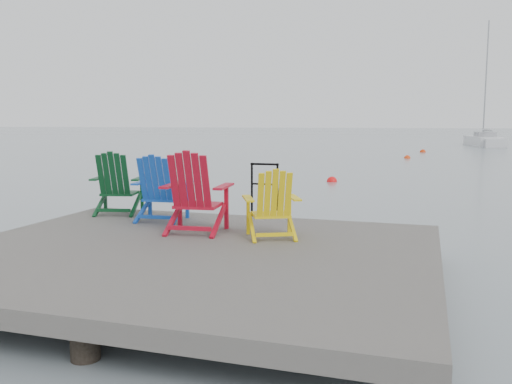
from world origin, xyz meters
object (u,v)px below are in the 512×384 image
(chair_red, at_px, (195,192))
(buoy_d, at_px, (423,152))
(buoy_a, at_px, (332,182))
(chair_green, at_px, (117,183))
(buoy_b, at_px, (407,158))
(chair_yellow, at_px, (272,204))
(sailboat_near, at_px, (484,141))
(chair_blue, at_px, (160,188))
(handrail, at_px, (265,185))

(chair_red, relative_size, buoy_d, 2.83)
(buoy_d, bearing_deg, buoy_a, -97.94)
(chair_green, xyz_separation_m, buoy_b, (3.96, 24.42, -1.03))
(chair_green, xyz_separation_m, chair_red, (1.91, -1.06, 0.05))
(chair_red, distance_m, chair_yellow, 1.15)
(chair_yellow, relative_size, buoy_d, 2.31)
(chair_yellow, height_order, sailboat_near, sailboat_near)
(buoy_b, bearing_deg, buoy_a, -98.67)
(chair_green, height_order, chair_red, chair_red)
(buoy_a, distance_m, buoy_d, 20.84)
(chair_blue, height_order, sailboat_near, sailboat_near)
(chair_red, bearing_deg, chair_blue, 136.56)
(chair_yellow, distance_m, sailboat_near, 46.38)
(handrail, relative_size, sailboat_near, 0.08)
(chair_red, height_order, chair_yellow, chair_red)
(chair_green, distance_m, sailboat_near, 45.87)
(chair_blue, bearing_deg, buoy_a, 80.14)
(chair_yellow, bearing_deg, chair_green, 135.75)
(buoy_a, height_order, buoy_d, buoy_d)
(chair_blue, relative_size, buoy_a, 2.90)
(chair_green, xyz_separation_m, buoy_d, (4.76, 31.41, -1.03))
(buoy_a, bearing_deg, sailboat_near, 76.75)
(handrail, xyz_separation_m, buoy_d, (2.28, 30.93, -1.04))
(buoy_a, xyz_separation_m, buoy_d, (2.88, 20.64, 0.00))
(buoy_b, height_order, buoy_d, buoy_d)
(chair_blue, height_order, chair_red, chair_red)
(buoy_a, distance_m, buoy_b, 13.80)
(chair_blue, xyz_separation_m, buoy_b, (2.96, 24.79, -1.03))
(buoy_a, bearing_deg, chair_blue, -94.51)
(handrail, distance_m, sailboat_near, 44.93)
(buoy_a, bearing_deg, chair_green, -99.92)
(buoy_d, bearing_deg, chair_blue, -96.74)
(chair_blue, xyz_separation_m, buoy_d, (3.76, 31.78, -1.03))
(chair_yellow, relative_size, sailboat_near, 0.08)
(handrail, height_order, buoy_b, handrail)
(chair_yellow, xyz_separation_m, sailboat_near, (6.84, 45.87, -0.62))
(chair_green, bearing_deg, buoy_b, 66.33)
(handrail, height_order, chair_blue, chair_blue)
(chair_yellow, height_order, buoy_d, chair_yellow)
(handrail, bearing_deg, chair_red, -110.24)
(chair_blue, bearing_deg, handrail, 24.67)
(chair_green, height_order, sailboat_near, sailboat_near)
(chair_yellow, bearing_deg, handrail, 85.42)
(buoy_b, relative_size, buoy_d, 0.91)
(chair_red, xyz_separation_m, buoy_a, (-0.03, 11.83, -1.08))
(chair_blue, xyz_separation_m, buoy_a, (0.88, 11.14, -1.03))
(chair_yellow, bearing_deg, chair_red, 154.08)
(chair_green, bearing_deg, buoy_a, 65.63)
(sailboat_near, distance_m, buoy_b, 21.22)
(chair_green, distance_m, chair_red, 2.18)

